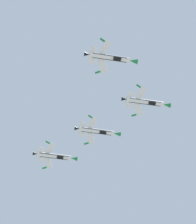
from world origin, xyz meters
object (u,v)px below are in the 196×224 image
(fighter_jet_left_wing, at_px, (97,131))
(fighter_jet_left_outer, at_px, (55,156))
(fighter_jet_right_wing, at_px, (111,58))
(fighter_jet_lead, at_px, (146,102))

(fighter_jet_left_wing, distance_m, fighter_jet_left_outer, 18.50)
(fighter_jet_right_wing, distance_m, fighter_jet_left_outer, 44.04)
(fighter_jet_right_wing, xyz_separation_m, fighter_jet_left_outer, (-10.04, 42.79, 2.73))
(fighter_jet_left_wing, distance_m, fighter_jet_right_wing, 29.35)
(fighter_jet_left_outer, bearing_deg, fighter_jet_right_wing, 16.47)
(fighter_jet_left_wing, xyz_separation_m, fighter_jet_left_outer, (-12.43, 13.70, -0.34))
(fighter_jet_lead, height_order, fighter_jet_left_outer, fighter_jet_left_outer)
(fighter_jet_left_wing, height_order, fighter_jet_right_wing, fighter_jet_left_wing)
(fighter_jet_lead, bearing_deg, fighter_jet_left_outer, -136.73)
(fighter_jet_lead, distance_m, fighter_jet_right_wing, 19.87)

